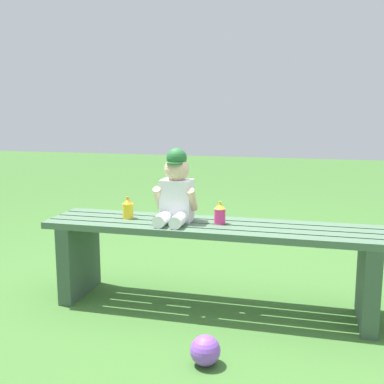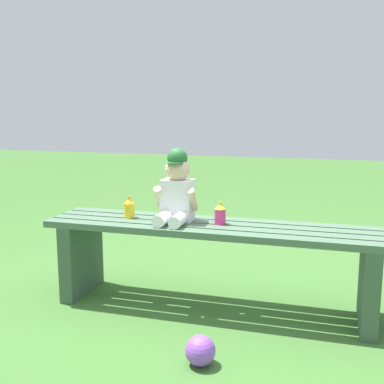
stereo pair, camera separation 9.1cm
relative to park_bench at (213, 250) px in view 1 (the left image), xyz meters
name	(u,v)px [view 1 (the left image)]	position (x,y,z in m)	size (l,w,h in m)	color
ground_plane	(213,307)	(0.00, 0.00, -0.33)	(16.00, 16.00, 0.00)	#3D6B2D
park_bench	(213,250)	(0.00, 0.00, 0.00)	(1.85, 0.39, 0.48)	#47664C
child_figure	(176,190)	(-0.21, 0.01, 0.32)	(0.23, 0.27, 0.40)	white
sippy_cup_left	(128,208)	(-0.50, 0.02, 0.21)	(0.06, 0.06, 0.12)	yellow
sippy_cup_right	(220,213)	(0.03, 0.02, 0.21)	(0.06, 0.06, 0.12)	#E5337F
toy_ball	(205,350)	(0.09, -0.60, -0.26)	(0.13, 0.13, 0.13)	#8C4CCC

